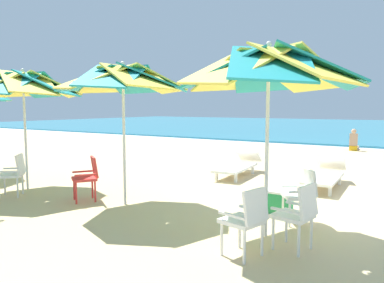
{
  "coord_description": "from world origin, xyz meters",
  "views": [
    {
      "loc": [
        1.43,
        -7.13,
        1.83
      ],
      "look_at": [
        -3.2,
        0.26,
        1.0
      ],
      "focal_mm": 33.96,
      "sensor_mm": 36.0,
      "label": 1
    }
  ],
  "objects": [
    {
      "name": "plastic_chair_3",
      "position": [
        -4.0,
        -2.3,
        0.5
      ],
      "size": [
        0.62,
        0.63,
        0.87
      ],
      "color": "red",
      "rests_on": "ground"
    },
    {
      "name": "sun_lounger_2",
      "position": [
        -2.6,
        1.63,
        0.28
      ],
      "size": [
        0.77,
        2.18,
        0.62
      ],
      "color": "white",
      "rests_on": "ground"
    },
    {
      "name": "beach_umbrella_0",
      "position": [
        -0.35,
        -2.32,
        2.34
      ],
      "size": [
        2.56,
        2.56,
        2.72
      ],
      "color": "silver",
      "rests_on": "ground"
    },
    {
      "name": "plastic_chair_0",
      "position": [
        0.18,
        -2.61,
        0.5
      ],
      "size": [
        0.54,
        0.51,
        0.87
      ],
      "color": "white",
      "rests_on": "ground"
    },
    {
      "name": "ground_plane",
      "position": [
        0.0,
        0.0,
        0.0
      ],
      "size": [
        80.0,
        80.0,
        0.0
      ],
      "primitive_type": "plane",
      "color": "#D3B784"
    },
    {
      "name": "sun_lounger_1",
      "position": [
        -0.33,
        1.41,
        0.28
      ],
      "size": [
        0.69,
        2.16,
        0.62
      ],
      "color": "white",
      "rests_on": "ground"
    },
    {
      "name": "beachgoer_seated",
      "position": [
        -0.87,
        9.49,
        0.29
      ],
      "size": [
        0.3,
        0.93,
        0.92
      ],
      "color": "yellow",
      "rests_on": "ground"
    },
    {
      "name": "beach_umbrella_1",
      "position": [
        -3.2,
        -2.12,
        2.33
      ],
      "size": [
        2.45,
        2.45,
        2.66
      ],
      "color": "silver",
      "rests_on": "ground"
    },
    {
      "name": "beach_umbrella_2",
      "position": [
        -5.96,
        -2.31,
        2.31
      ],
      "size": [
        2.5,
        2.5,
        2.67
      ],
      "color": "silver",
      "rests_on": "ground"
    },
    {
      "name": "plastic_chair_5",
      "position": [
        -5.55,
        -2.86,
        0.5
      ],
      "size": [
        0.63,
        0.63,
        0.87
      ],
      "color": "white",
      "rests_on": "ground"
    },
    {
      "name": "cooler_box",
      "position": [
        -0.59,
        -1.12,
        0.2
      ],
      "size": [
        0.5,
        0.34,
        0.4
      ],
      "color": "#238C4C",
      "rests_on": "ground"
    },
    {
      "name": "surf_foam",
      "position": [
        0.0,
        10.31,
        0.01
      ],
      "size": [
        80.0,
        0.7,
        0.01
      ],
      "primitive_type": "cube",
      "color": "white",
      "rests_on": "ground"
    },
    {
      "name": "plastic_chair_1",
      "position": [
        -0.28,
        -3.15,
        0.5
      ],
      "size": [
        0.56,
        0.53,
        0.87
      ],
      "color": "white",
      "rests_on": "ground"
    },
    {
      "name": "plastic_chair_2",
      "position": [
        -0.07,
        -1.48,
        0.5
      ],
      "size": [
        0.63,
        0.62,
        0.87
      ],
      "color": "white",
      "rests_on": "ground"
    }
  ]
}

